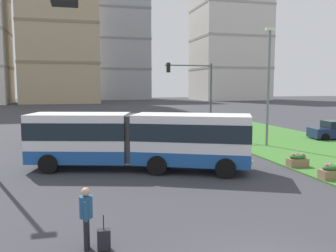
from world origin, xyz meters
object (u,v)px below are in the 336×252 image
flower_planter_2 (331,172)px  flower_planter_3 (298,160)px  car_grey_wagon (57,134)px  apartment_tower_centre (117,42)px  apartment_tower_westcentre (59,27)px  streetlight_median (268,82)px  apartment_tower_east (230,24)px  apartment_tower_eastcentre (229,40)px  traffic_light_far_right (197,87)px  pedestrian_crossing (86,214)px  articulated_bus (139,139)px  rolling_suitcase (104,239)px

flower_planter_2 → flower_planter_3: 2.69m
car_grey_wagon → flower_planter_3: (13.20, -12.05, -0.33)m
car_grey_wagon → apartment_tower_centre: (15.19, 93.06, 18.40)m
apartment_tower_centre → apartment_tower_westcentre: bearing=-128.7°
streetlight_median → apartment_tower_east: bearing=67.7°
apartment_tower_east → apartment_tower_eastcentre: bearing=-114.5°
traffic_light_far_right → streetlight_median: (3.62, -5.56, 0.37)m
flower_planter_2 → apartment_tower_centre: 109.44m
apartment_tower_centre → pedestrian_crossing: bearing=-96.8°
apartment_tower_westcentre → apartment_tower_centre: size_ratio=1.03×
articulated_bus → rolling_suitcase: bearing=-105.4°
flower_planter_2 → apartment_tower_westcentre: apartment_tower_westcentre is taller
flower_planter_3 → streetlight_median: (1.90, 6.64, 4.33)m
rolling_suitcase → apartment_tower_westcentre: (-4.56, 90.55, 19.42)m
flower_planter_2 → apartment_tower_eastcentre: apartment_tower_eastcentre is taller
apartment_tower_westcentre → apartment_tower_centre: 28.15m
apartment_tower_eastcentre → apartment_tower_east: (2.58, 5.67, 6.03)m
apartment_tower_centre → apartment_tower_east: size_ratio=0.76×
rolling_suitcase → pedestrian_crossing: bearing=156.0°
flower_planter_2 → apartment_tower_eastcentre: bearing=68.9°
car_grey_wagon → apartment_tower_east: bearing=58.6°
car_grey_wagon → pedestrian_crossing: size_ratio=2.61×
articulated_bus → apartment_tower_eastcentre: size_ratio=0.31×
car_grey_wagon → streetlight_median: size_ratio=0.53×
apartment_tower_eastcentre → apartment_tower_centre: bearing=160.2°
car_grey_wagon → traffic_light_far_right: (11.48, 0.15, 3.63)m
apartment_tower_centre → apartment_tower_eastcentre: apartment_tower_eastcentre is taller
apartment_tower_westcentre → apartment_tower_centre: apartment_tower_westcentre is taller
rolling_suitcase → flower_planter_2: 12.00m
articulated_bus → traffic_light_far_right: 12.77m
traffic_light_far_right → apartment_tower_centre: (3.71, 92.91, 14.77)m
articulated_bus → streetlight_median: size_ratio=1.37×
flower_planter_3 → traffic_light_far_right: size_ratio=0.17×
flower_planter_2 → apartment_tower_east: size_ratio=0.02×
rolling_suitcase → apartment_tower_eastcentre: 112.48m
flower_planter_2 → flower_planter_3: same height
pedestrian_crossing → flower_planter_3: size_ratio=1.58×
car_grey_wagon → apartment_tower_eastcentre: 96.62m
rolling_suitcase → apartment_tower_centre: apartment_tower_centre is taller
rolling_suitcase → apartment_tower_east: size_ratio=0.02×
articulated_bus → apartment_tower_east: (47.92, 96.53, 23.67)m
rolling_suitcase → apartment_tower_eastcentre: (47.87, 100.01, 18.97)m
flower_planter_2 → flower_planter_3: size_ratio=1.00×
streetlight_median → apartment_tower_east: (37.51, 91.62, 20.57)m
car_grey_wagon → rolling_suitcase: 19.58m
articulated_bus → flower_planter_3: articulated_bus is taller
articulated_bus → apartment_tower_westcentre: size_ratio=0.30×
articulated_bus → flower_planter_3: bearing=-11.6°
pedestrian_crossing → flower_planter_3: (11.49, 7.21, -0.58)m
pedestrian_crossing → apartment_tower_westcentre: apartment_tower_westcentre is taller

